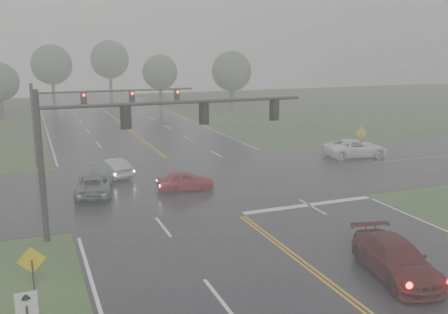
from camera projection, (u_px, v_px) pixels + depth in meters
name	position (u px, v px, depth m)	size (l,w,h in m)	color
main_road	(206.00, 189.00, 33.02)	(18.00, 160.00, 0.02)	black
cross_street	(196.00, 181.00, 34.84)	(120.00, 14.00, 0.02)	black
stop_bar	(309.00, 205.00, 29.56)	(8.50, 0.50, 0.01)	silver
sedan_maroon	(394.00, 276.00, 20.41)	(2.08, 5.11, 1.48)	#400B0B
sedan_red	(186.00, 191.00, 32.57)	(1.50, 3.73, 1.27)	maroon
sedan_silver	(111.00, 177.00, 36.02)	(1.43, 4.10, 1.35)	#9EA1A5
car_grey	(95.00, 195.00, 31.70)	(2.15, 4.67, 1.30)	#525459
pickup_white	(355.00, 157.00, 42.57)	(2.51, 5.43, 1.51)	white
signal_gantry_near	(131.00, 131.00, 24.57)	(13.75, 0.32, 7.30)	black
signal_gantry_far	(87.00, 106.00, 39.26)	(12.79, 0.33, 6.54)	black
sign_diamond_west	(32.00, 268.00, 17.50)	(0.98, 0.14, 2.37)	black
sign_diamond_east	(361.00, 137.00, 41.48)	(1.15, 0.16, 2.76)	black
tree_ne_a	(160.00, 72.00, 78.61)	(5.51, 5.51, 8.09)	#332921
tree_n_mid	(52.00, 65.00, 81.94)	(6.60, 6.60, 9.69)	#332921
tree_e_near	(232.00, 71.00, 73.69)	(5.90, 5.90, 8.66)	#332921
tree_n_far	(110.00, 60.00, 93.54)	(7.15, 7.15, 10.50)	#332921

